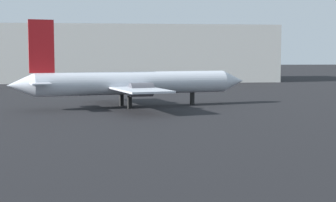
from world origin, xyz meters
name	(u,v)px	position (x,y,z in m)	size (l,w,h in m)	color
airplane_on_taxiway	(132,83)	(4.98, 53.46, 2.99)	(30.20, 22.15, 10.52)	silver
terminal_building	(81,54)	(-4.60, 118.78, 6.67)	(93.29, 26.93, 13.35)	#B7B7B2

